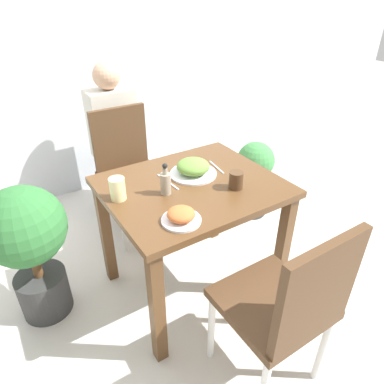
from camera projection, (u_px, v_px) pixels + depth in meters
name	position (u px, v px, depth m)	size (l,w,h in m)	color
ground_plane	(192.00, 283.00, 2.17)	(16.00, 16.00, 0.00)	beige
wall_back	(83.00, 34.00, 2.62)	(8.00, 0.05, 2.60)	silver
dining_table	(192.00, 203.00, 1.86)	(0.90, 0.76, 0.73)	brown
chair_near	(287.00, 304.00, 1.38)	(0.42, 0.42, 0.91)	#4C331E
chair_far	(128.00, 165.00, 2.44)	(0.42, 0.42, 0.91)	#4C331E
food_plate	(193.00, 168.00, 1.86)	(0.26, 0.26, 0.09)	white
side_plate	(181.00, 216.00, 1.49)	(0.18, 0.18, 0.07)	white
drink_cup	(236.00, 180.00, 1.73)	(0.07, 0.07, 0.09)	#4C331E
juice_glass	(118.00, 189.00, 1.64)	(0.08, 0.08, 0.11)	beige
sauce_bottle	(166.00, 182.00, 1.68)	(0.05, 0.05, 0.17)	gray
fork_utensil	(168.00, 182.00, 1.81)	(0.02, 0.20, 0.00)	silver
spoon_utensil	(217.00, 167.00, 1.95)	(0.03, 0.17, 0.00)	silver
potted_plant_left	(29.00, 242.00, 1.75)	(0.42, 0.42, 0.80)	#333333
potted_plant_right	(254.00, 175.00, 2.68)	(0.29, 0.29, 0.62)	#333333
person_figure	(115.00, 140.00, 2.69)	(0.34, 0.22, 1.17)	#2D3347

